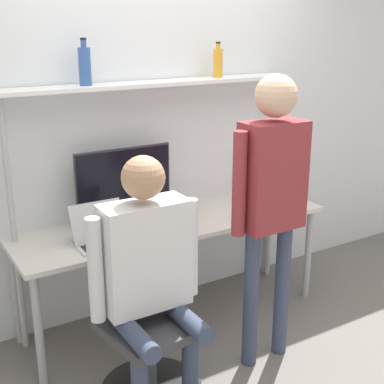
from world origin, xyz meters
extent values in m
plane|color=slate|center=(0.00, 0.00, 0.00)|extent=(12.00, 12.00, 0.00)
cube|color=silver|center=(0.00, 0.68, 1.35)|extent=(8.00, 0.06, 2.70)
cube|color=beige|center=(0.00, 0.33, 0.71)|extent=(2.12, 0.63, 0.03)
cylinder|color=#A5A5AA|center=(-1.00, 0.08, 0.35)|extent=(0.05, 0.05, 0.69)
cylinder|color=#A5A5AA|center=(1.00, 0.08, 0.35)|extent=(0.05, 0.05, 0.69)
cylinder|color=#A5A5AA|center=(-1.00, 0.59, 0.35)|extent=(0.05, 0.05, 0.69)
cylinder|color=#A5A5AA|center=(1.00, 0.59, 0.35)|extent=(0.05, 0.05, 0.69)
cube|color=white|center=(0.00, 0.52, 1.61)|extent=(2.02, 0.23, 0.02)
cylinder|color=#B2B2B7|center=(-0.99, 0.52, 0.81)|extent=(0.04, 0.04, 1.62)
cylinder|color=#B2B2B7|center=(0.99, 0.52, 0.81)|extent=(0.04, 0.04, 1.62)
cylinder|color=#333338|center=(-0.27, 0.49, 0.73)|extent=(0.23, 0.23, 0.01)
cylinder|color=#333338|center=(-0.27, 0.49, 0.80)|extent=(0.06, 0.06, 0.12)
cube|color=#333338|center=(-0.27, 0.49, 1.03)|extent=(0.66, 0.01, 0.37)
cube|color=black|center=(-0.27, 0.49, 1.03)|extent=(0.64, 0.02, 0.35)
cube|color=#BCBCC1|center=(-0.55, 0.20, 0.73)|extent=(0.33, 0.24, 0.01)
cube|color=black|center=(-0.55, 0.18, 0.74)|extent=(0.28, 0.13, 0.00)
cube|color=#BCBCC1|center=(-0.55, 0.27, 0.85)|extent=(0.33, 0.11, 0.23)
cube|color=black|center=(-0.55, 0.27, 0.84)|extent=(0.29, 0.09, 0.20)
cube|color=silver|center=(-0.32, 0.17, 0.73)|extent=(0.07, 0.15, 0.01)
cube|color=black|center=(-0.32, 0.17, 0.73)|extent=(0.06, 0.13, 0.00)
cylinder|color=#4C4C51|center=(-0.52, -0.34, 0.24)|extent=(0.06, 0.06, 0.35)
cube|color=#3F3F44|center=(-0.52, -0.34, 0.44)|extent=(0.52, 0.52, 0.05)
cube|color=#3F3F44|center=(-0.55, -0.13, 0.69)|extent=(0.42, 0.10, 0.45)
cylinder|color=#38425B|center=(-0.37, -0.51, 0.23)|extent=(0.09, 0.09, 0.46)
cylinder|color=#38425B|center=(-0.67, -0.48, 0.51)|extent=(0.10, 0.38, 0.10)
cylinder|color=#38425B|center=(-0.37, -0.48, 0.51)|extent=(0.10, 0.38, 0.10)
cube|color=silver|center=(-0.52, -0.31, 0.84)|extent=(0.45, 0.20, 0.58)
cylinder|color=silver|center=(-0.79, -0.31, 0.82)|extent=(0.08, 0.08, 0.55)
cylinder|color=silver|center=(-0.25, -0.31, 0.82)|extent=(0.08, 0.08, 0.55)
sphere|color=tan|center=(-0.52, -0.31, 1.26)|extent=(0.22, 0.22, 0.22)
cylinder|color=#38425B|center=(0.13, -0.37, 0.43)|extent=(0.09, 0.09, 0.86)
cylinder|color=#38425B|center=(0.36, -0.37, 0.43)|extent=(0.09, 0.09, 0.86)
cube|color=maroon|center=(0.25, -0.37, 1.17)|extent=(0.36, 0.20, 0.61)
cylinder|color=maroon|center=(0.02, -0.37, 1.15)|extent=(0.08, 0.08, 0.58)
cylinder|color=maroon|center=(0.47, -0.37, 1.15)|extent=(0.08, 0.08, 0.58)
sphere|color=#D8AD8C|center=(0.25, -0.37, 1.61)|extent=(0.23, 0.23, 0.23)
cylinder|color=gold|center=(0.47, 0.52, 1.72)|extent=(0.06, 0.06, 0.19)
cylinder|color=gold|center=(0.47, 0.52, 1.83)|extent=(0.03, 0.03, 0.04)
cylinder|color=black|center=(0.47, 0.52, 1.85)|extent=(0.03, 0.03, 0.01)
cylinder|color=#335999|center=(-0.48, 0.52, 1.73)|extent=(0.07, 0.07, 0.22)
cylinder|color=#335999|center=(-0.48, 0.52, 1.86)|extent=(0.03, 0.03, 0.04)
cylinder|color=black|center=(-0.48, 0.52, 1.89)|extent=(0.04, 0.04, 0.01)
camera|label=1|loc=(-1.62, -2.58, 1.98)|focal=50.00mm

